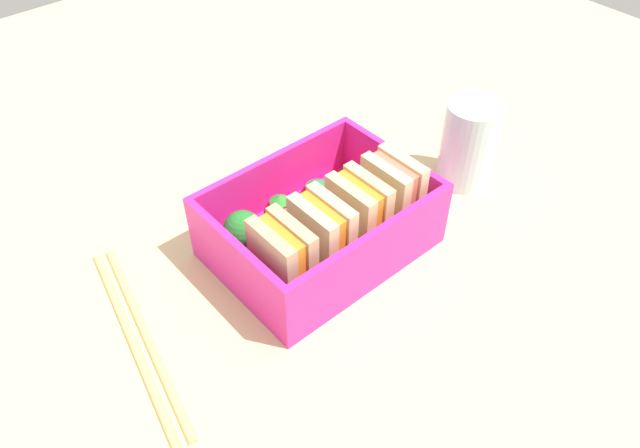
% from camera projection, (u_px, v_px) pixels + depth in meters
% --- Properties ---
extents(ground_plane, '(1.20, 1.20, 0.02)m').
position_uv_depth(ground_plane, '(320.00, 255.00, 0.53)').
color(ground_plane, '#D6BF8A').
extents(bento_tray, '(0.17, 0.13, 0.01)m').
position_uv_depth(bento_tray, '(320.00, 242.00, 0.52)').
color(bento_tray, '#E52695').
rests_on(bento_tray, ground_plane).
extents(bento_rim, '(0.17, 0.13, 0.05)m').
position_uv_depth(bento_rim, '(320.00, 215.00, 0.50)').
color(bento_rim, '#E52695').
rests_on(bento_rim, bento_tray).
extents(sandwich_left, '(0.03, 0.05, 0.06)m').
position_uv_depth(sandwich_left, '(392.00, 193.00, 0.51)').
color(sandwich_left, beige).
rests_on(sandwich_left, bento_tray).
extents(sandwich_center_left, '(0.03, 0.05, 0.06)m').
position_uv_depth(sandwich_center_left, '(358.00, 214.00, 0.49)').
color(sandwich_center_left, '#E1BB83').
rests_on(sandwich_center_left, bento_tray).
extents(sandwich_center, '(0.03, 0.05, 0.06)m').
position_uv_depth(sandwich_center, '(322.00, 236.00, 0.47)').
color(sandwich_center, '#DBB88D').
rests_on(sandwich_center, bento_tray).
extents(sandwich_center_right, '(0.03, 0.05, 0.06)m').
position_uv_depth(sandwich_center_right, '(283.00, 260.00, 0.45)').
color(sandwich_center_right, tan).
rests_on(sandwich_center_right, bento_tray).
extents(carrot_stick_far_left, '(0.05, 0.02, 0.01)m').
position_uv_depth(carrot_stick_far_left, '(345.00, 184.00, 0.55)').
color(carrot_stick_far_left, orange).
rests_on(carrot_stick_far_left, bento_tray).
extents(strawberry_far_left, '(0.03, 0.03, 0.04)m').
position_uv_depth(strawberry_far_left, '(317.00, 199.00, 0.52)').
color(strawberry_far_left, red).
rests_on(strawberry_far_left, bento_tray).
extents(strawberry_left, '(0.03, 0.03, 0.03)m').
position_uv_depth(strawberry_left, '(281.00, 213.00, 0.51)').
color(strawberry_left, red).
rests_on(strawberry_left, bento_tray).
extents(broccoli_floret, '(0.03, 0.03, 0.04)m').
position_uv_depth(broccoli_floret, '(243.00, 231.00, 0.49)').
color(broccoli_floret, '#93C36F').
rests_on(broccoli_floret, bento_tray).
extents(chopstick_pair, '(0.06, 0.19, 0.01)m').
position_uv_depth(chopstick_pair, '(138.00, 336.00, 0.45)').
color(chopstick_pair, tan).
rests_on(chopstick_pair, ground_plane).
extents(drinking_glass, '(0.05, 0.05, 0.08)m').
position_uv_depth(drinking_glass, '(469.00, 143.00, 0.56)').
color(drinking_glass, silver).
rests_on(drinking_glass, ground_plane).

